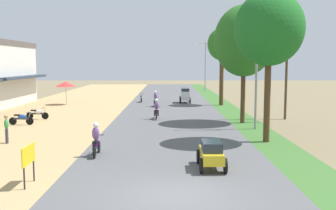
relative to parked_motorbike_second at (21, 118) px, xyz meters
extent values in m
plane|color=#7A6B4C|center=(10.94, -15.40, -0.55)|extent=(180.00, 180.00, 0.00)
cube|color=#565659|center=(10.94, -15.40, -0.51)|extent=(9.00, 140.00, 0.08)
cube|color=#2D3847|center=(-4.64, 13.28, 2.52)|extent=(1.20, 11.64, 0.25)
cylinder|color=black|center=(0.59, 0.00, -0.21)|extent=(0.56, 0.06, 0.56)
cylinder|color=black|center=(-0.65, 0.00, -0.21)|extent=(0.56, 0.06, 0.56)
cube|color=#333338|center=(-0.03, 0.00, -0.03)|extent=(1.12, 0.12, 0.12)
ellipsoid|color=#1E4CA5|center=(0.05, 0.00, 0.11)|extent=(0.64, 0.28, 0.32)
cube|color=black|center=(-0.31, 0.00, 0.23)|extent=(0.44, 0.20, 0.10)
cylinder|color=#A5A8AD|center=(0.53, 0.00, 0.06)|extent=(0.26, 0.05, 0.68)
cylinder|color=black|center=(0.47, 0.00, 0.43)|extent=(0.04, 0.54, 0.04)
cylinder|color=black|center=(0.82, 2.86, -0.21)|extent=(0.56, 0.06, 0.56)
cylinder|color=black|center=(-0.42, 2.86, -0.21)|extent=(0.56, 0.06, 0.56)
cube|color=#333338|center=(0.20, 2.86, -0.03)|extent=(1.12, 0.12, 0.12)
ellipsoid|color=silver|center=(0.28, 2.86, 0.11)|extent=(0.64, 0.28, 0.32)
cube|color=black|center=(-0.08, 2.86, 0.23)|extent=(0.44, 0.20, 0.10)
cylinder|color=#A5A8AD|center=(0.76, 2.86, 0.06)|extent=(0.26, 0.05, 0.68)
cylinder|color=black|center=(0.70, 2.86, 0.43)|extent=(0.04, 0.54, 0.04)
cylinder|color=#262628|center=(5.59, -14.72, -0.09)|extent=(0.06, 0.06, 0.80)
cylinder|color=#262628|center=(5.59, -13.72, -0.09)|extent=(0.06, 0.06, 0.80)
cube|color=yellow|center=(5.59, -14.22, 0.66)|extent=(0.04, 1.30, 0.70)
cylinder|color=#99999E|center=(-0.36, 14.00, 0.56)|extent=(0.05, 0.05, 2.10)
cone|color=red|center=(-0.36, 14.00, 1.76)|extent=(2.20, 2.20, 0.55)
cylinder|color=#33333D|center=(1.60, -6.51, -0.08)|extent=(0.14, 0.14, 0.82)
cylinder|color=#33333D|center=(1.65, -6.68, -0.08)|extent=(0.14, 0.14, 0.82)
ellipsoid|color=#338C3F|center=(1.63, -6.59, 0.61)|extent=(0.32, 0.41, 0.56)
sphere|color=#9E7556|center=(1.63, -6.59, 1.02)|extent=(0.22, 0.22, 0.22)
cylinder|color=#4C351E|center=(16.39, -6.19, 2.15)|extent=(0.36, 0.36, 5.29)
ellipsoid|color=#1C6322|center=(16.39, -6.19, 5.95)|extent=(3.90, 3.90, 4.20)
cylinder|color=#4C351E|center=(16.38, 0.98, 1.86)|extent=(0.34, 0.34, 4.70)
ellipsoid|color=#266420|center=(16.38, 0.98, 5.66)|extent=(4.45, 4.45, 5.31)
cylinder|color=#4C351E|center=(16.45, 13.46, 2.29)|extent=(0.44, 0.44, 5.57)
ellipsoid|color=#286720|center=(16.45, 13.46, 6.02)|extent=(3.08, 3.08, 3.42)
cylinder|color=gray|center=(16.74, -1.76, 3.01)|extent=(0.16, 0.16, 7.01)
cylinder|color=gray|center=(16.04, -1.76, 6.37)|extent=(1.40, 0.08, 0.08)
ellipsoid|color=silver|center=(15.34, -1.76, 6.30)|extent=(0.36, 0.20, 0.14)
cylinder|color=gray|center=(17.44, -1.76, 6.37)|extent=(1.40, 0.08, 0.08)
ellipsoid|color=silver|center=(18.14, -1.76, 6.30)|extent=(0.36, 0.20, 0.14)
cylinder|color=gray|center=(16.74, 34.82, 3.42)|extent=(0.16, 0.16, 7.82)
cylinder|color=gray|center=(16.04, 34.82, 7.18)|extent=(1.40, 0.08, 0.08)
ellipsoid|color=silver|center=(15.34, 34.82, 7.11)|extent=(0.36, 0.20, 0.14)
cylinder|color=gray|center=(17.44, 34.82, 7.18)|extent=(1.40, 0.08, 0.08)
ellipsoid|color=silver|center=(18.14, 34.82, 7.11)|extent=(0.36, 0.20, 0.14)
cylinder|color=brown|center=(20.29, 3.25, 3.66)|extent=(0.20, 0.20, 8.43)
cube|color=#473323|center=(20.29, 3.25, 7.38)|extent=(1.80, 0.10, 0.10)
cylinder|color=brown|center=(18.46, 1.38, 4.02)|extent=(0.20, 0.20, 9.14)
cube|color=#473323|center=(18.46, 1.38, 8.09)|extent=(1.80, 0.10, 0.10)
cube|color=gold|center=(12.59, -11.93, 0.10)|extent=(0.88, 2.25, 0.44)
cube|color=#232B38|center=(12.59, -12.03, 0.52)|extent=(0.81, 1.30, 0.40)
cylinder|color=black|center=(13.08, -12.74, -0.15)|extent=(0.11, 0.64, 0.64)
cylinder|color=black|center=(12.09, -12.74, -0.15)|extent=(0.11, 0.64, 0.64)
cylinder|color=black|center=(13.08, -11.12, -0.15)|extent=(0.11, 0.64, 0.64)
cylinder|color=black|center=(12.09, -11.12, -0.15)|extent=(0.11, 0.64, 0.64)
cube|color=silver|center=(12.66, 15.76, 0.38)|extent=(0.95, 2.40, 0.95)
cube|color=#232B38|center=(12.66, 15.66, 1.03)|extent=(0.87, 2.00, 0.35)
cylinder|color=black|center=(13.20, 14.89, -0.13)|extent=(0.12, 0.68, 0.68)
cylinder|color=black|center=(12.13, 14.89, -0.13)|extent=(0.12, 0.68, 0.68)
cylinder|color=black|center=(13.20, 16.62, -0.13)|extent=(0.12, 0.68, 0.68)
cylinder|color=black|center=(12.13, 16.62, -0.13)|extent=(0.12, 0.68, 0.68)
cylinder|color=black|center=(7.25, -8.98, -0.19)|extent=(0.06, 0.56, 0.56)
cylinder|color=black|center=(7.25, -10.22, -0.19)|extent=(0.06, 0.56, 0.56)
cube|color=#333338|center=(7.25, -9.60, -0.01)|extent=(0.12, 1.12, 0.12)
ellipsoid|color=#8C1E8C|center=(7.25, -9.52, 0.13)|extent=(0.28, 0.64, 0.32)
cube|color=black|center=(7.25, -9.88, 0.25)|extent=(0.20, 0.44, 0.10)
cylinder|color=#A5A8AD|center=(7.25, -9.04, 0.08)|extent=(0.05, 0.26, 0.68)
cylinder|color=black|center=(7.25, -9.10, 0.45)|extent=(0.54, 0.04, 0.04)
ellipsoid|color=#724C8C|center=(7.25, -9.80, 0.65)|extent=(0.36, 0.28, 0.64)
sphere|color=white|center=(7.25, -9.76, 1.05)|extent=(0.28, 0.28, 0.28)
cylinder|color=#2D2D38|center=(7.11, -9.70, 0.01)|extent=(0.12, 0.12, 0.48)
cylinder|color=#2D2D38|center=(7.39, -9.70, 0.01)|extent=(0.12, 0.12, 0.48)
cylinder|color=black|center=(9.80, 3.55, -0.19)|extent=(0.06, 0.56, 0.56)
cylinder|color=black|center=(9.80, 2.31, -0.19)|extent=(0.06, 0.56, 0.56)
cube|color=#333338|center=(9.80, 2.93, -0.01)|extent=(0.12, 1.12, 0.12)
ellipsoid|color=#8C1E8C|center=(9.80, 3.01, 0.13)|extent=(0.28, 0.64, 0.32)
cube|color=black|center=(9.80, 2.65, 0.25)|extent=(0.20, 0.44, 0.10)
cylinder|color=#A5A8AD|center=(9.80, 3.49, 0.08)|extent=(0.05, 0.26, 0.68)
cylinder|color=black|center=(9.80, 3.43, 0.45)|extent=(0.54, 0.04, 0.04)
ellipsoid|color=#724C8C|center=(9.80, 2.73, 0.65)|extent=(0.36, 0.28, 0.64)
sphere|color=white|center=(9.80, 2.77, 1.05)|extent=(0.28, 0.28, 0.28)
cylinder|color=#2D2D38|center=(9.66, 2.83, 0.01)|extent=(0.12, 0.12, 0.48)
cylinder|color=#2D2D38|center=(9.94, 2.83, 0.01)|extent=(0.12, 0.12, 0.48)
cylinder|color=black|center=(9.45, 12.61, -0.19)|extent=(0.06, 0.56, 0.56)
cylinder|color=black|center=(9.45, 11.37, -0.19)|extent=(0.06, 0.56, 0.56)
cube|color=#333338|center=(9.45, 11.99, -0.01)|extent=(0.12, 1.12, 0.12)
ellipsoid|color=#1E4CA5|center=(9.45, 12.07, 0.13)|extent=(0.28, 0.64, 0.32)
cube|color=black|center=(9.45, 11.71, 0.25)|extent=(0.20, 0.44, 0.10)
cylinder|color=#A5A8AD|center=(9.45, 12.55, 0.08)|extent=(0.05, 0.26, 0.68)
cylinder|color=black|center=(9.45, 12.49, 0.45)|extent=(0.54, 0.04, 0.04)
ellipsoid|color=#724C8C|center=(9.45, 11.79, 0.65)|extent=(0.36, 0.28, 0.64)
sphere|color=white|center=(9.45, 11.83, 1.05)|extent=(0.28, 0.28, 0.28)
cylinder|color=#2D2D38|center=(9.31, 11.89, 0.01)|extent=(0.12, 0.12, 0.48)
cylinder|color=#2D2D38|center=(9.59, 11.89, 0.01)|extent=(0.12, 0.12, 0.48)
cylinder|color=black|center=(7.66, 17.08, -0.19)|extent=(0.06, 0.56, 0.56)
cylinder|color=black|center=(7.66, 15.84, -0.19)|extent=(0.06, 0.56, 0.56)
cube|color=#333338|center=(7.66, 16.46, -0.01)|extent=(0.12, 1.12, 0.12)
ellipsoid|color=silver|center=(7.66, 16.54, 0.13)|extent=(0.28, 0.64, 0.32)
cube|color=black|center=(7.66, 16.18, 0.25)|extent=(0.20, 0.44, 0.10)
cylinder|color=#A5A8AD|center=(7.66, 17.02, 0.08)|extent=(0.05, 0.26, 0.68)
cylinder|color=black|center=(7.66, 16.96, 0.45)|extent=(0.54, 0.04, 0.04)
camera|label=1|loc=(10.74, -28.33, 4.02)|focal=41.79mm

